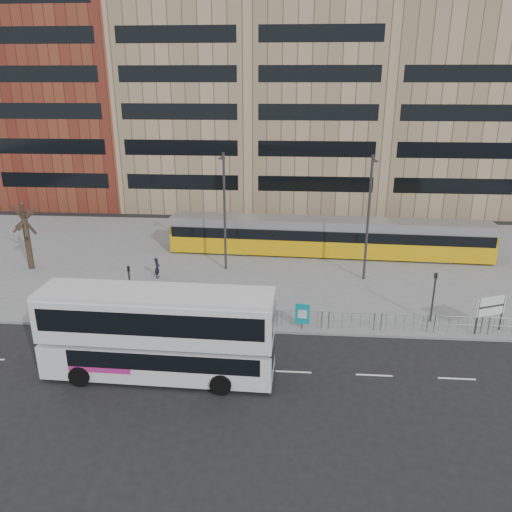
# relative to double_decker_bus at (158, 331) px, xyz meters

# --- Properties ---
(ground) EXTENTS (120.00, 120.00, 0.00)m
(ground) POSITION_rel_double_decker_bus_xyz_m (4.58, 4.74, -2.42)
(ground) COLOR black
(ground) RESTS_ON ground
(plaza) EXTENTS (64.00, 24.00, 0.15)m
(plaza) POSITION_rel_double_decker_bus_xyz_m (4.58, 16.74, -2.35)
(plaza) COLOR slate
(plaza) RESTS_ON ground
(kerb) EXTENTS (64.00, 0.25, 0.17)m
(kerb) POSITION_rel_double_decker_bus_xyz_m (4.58, 4.79, -2.35)
(kerb) COLOR gray
(kerb) RESTS_ON ground
(building_row) EXTENTS (70.40, 18.40, 31.20)m
(building_row) POSITION_rel_double_decker_bus_xyz_m (6.13, 39.01, 10.49)
(building_row) COLOR brown
(building_row) RESTS_ON ground
(pedestrian_barrier) EXTENTS (32.07, 0.07, 1.10)m
(pedestrian_barrier) POSITION_rel_double_decker_bus_xyz_m (6.58, 5.24, -1.44)
(pedestrian_barrier) COLOR gray
(pedestrian_barrier) RESTS_ON plaza
(road_markings) EXTENTS (62.00, 0.12, 0.01)m
(road_markings) POSITION_rel_double_decker_bus_xyz_m (5.58, 0.74, -2.42)
(road_markings) COLOR white
(road_markings) RESTS_ON ground
(double_decker_bus) EXTENTS (11.26, 3.11, 4.48)m
(double_decker_bus) POSITION_rel_double_decker_bus_xyz_m (0.00, 0.00, 0.00)
(double_decker_bus) COLOR silver
(double_decker_bus) RESTS_ON ground
(tram) EXTENTS (26.03, 3.58, 3.06)m
(tram) POSITION_rel_double_decker_bus_xyz_m (9.26, 18.36, -0.74)
(tram) COLOR #D9A20B
(tram) RESTS_ON plaza
(station_sign) EXTENTS (1.80, 0.79, 2.20)m
(station_sign) POSITION_rel_double_decker_bus_xyz_m (17.65, 5.54, -0.75)
(station_sign) COLOR #2D2D30
(station_sign) RESTS_ON plaza
(ad_panel) EXTENTS (0.83, 0.17, 1.56)m
(ad_panel) POSITION_rel_double_decker_bus_xyz_m (7.05, 5.13, -1.36)
(ad_panel) COLOR #2D2D30
(ad_panel) RESTS_ON plaza
(pedestrian) EXTENTS (0.38, 0.57, 1.55)m
(pedestrian) POSITION_rel_double_decker_bus_xyz_m (-3.40, 12.28, -1.50)
(pedestrian) COLOR black
(pedestrian) RESTS_ON plaza
(traffic_light_west) EXTENTS (0.20, 0.23, 3.10)m
(traffic_light_west) POSITION_rel_double_decker_bus_xyz_m (-3.45, 6.41, -0.30)
(traffic_light_west) COLOR #2D2D30
(traffic_light_west) RESTS_ON plaza
(traffic_light_east) EXTENTS (0.23, 0.25, 3.10)m
(traffic_light_east) POSITION_rel_double_decker_bus_xyz_m (14.75, 6.66, -0.30)
(traffic_light_east) COLOR #2D2D30
(traffic_light_east) RESTS_ON plaza
(lamp_post_west) EXTENTS (0.45, 1.04, 8.83)m
(lamp_post_west) POSITION_rel_double_decker_bus_xyz_m (1.33, 14.41, 2.52)
(lamp_post_west) COLOR #2D2D30
(lamp_post_west) RESTS_ON plaza
(lamp_post_east) EXTENTS (0.45, 1.04, 8.95)m
(lamp_post_east) POSITION_rel_double_decker_bus_xyz_m (11.61, 13.16, 2.58)
(lamp_post_east) COLOR #2D2D30
(lamp_post_east) RESTS_ON plaza
(bare_tree) EXTENTS (4.54, 4.54, 7.44)m
(bare_tree) POSITION_rel_double_decker_bus_xyz_m (-13.59, 13.48, 3.09)
(bare_tree) COLOR #2D2219
(bare_tree) RESTS_ON plaza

